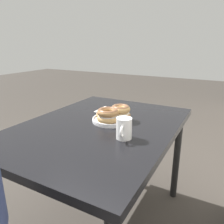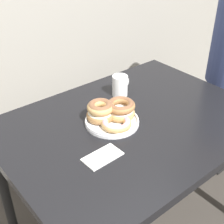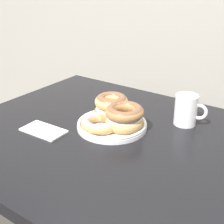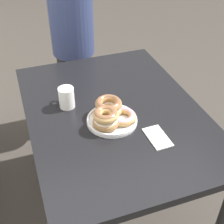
{
  "view_description": "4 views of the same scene",
  "coord_description": "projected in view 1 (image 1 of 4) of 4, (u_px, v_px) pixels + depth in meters",
  "views": [
    {
      "loc": [
        1.03,
        0.95,
        1.2
      ],
      "look_at": [
        -0.08,
        0.34,
        0.79
      ],
      "focal_mm": 35.0,
      "sensor_mm": 36.0,
      "label": 1
    },
    {
      "loc": [
        -0.82,
        -0.55,
        1.53
      ],
      "look_at": [
        -0.08,
        0.34,
        0.79
      ],
      "focal_mm": 50.0,
      "sensor_mm": 36.0,
      "label": 2
    },
    {
      "loc": [
        0.47,
        -0.45,
        1.23
      ],
      "look_at": [
        -0.08,
        0.34,
        0.79
      ],
      "focal_mm": 50.0,
      "sensor_mm": 36.0,
      "label": 3
    },
    {
      "loc": [
        -1.18,
        0.73,
        1.68
      ],
      "look_at": [
        -0.08,
        0.34,
        0.79
      ],
      "focal_mm": 50.0,
      "sensor_mm": 36.0,
      "label": 4
    }
  ],
  "objects": [
    {
      "name": "dining_table",
      "position": [
        99.0,
        136.0,
        1.32
      ],
      "size": [
        1.18,
        0.86,
        0.73
      ],
      "color": "black",
      "rests_on": "ground_plane"
    },
    {
      "name": "napkin",
      "position": [
        104.0,
        110.0,
        1.57
      ],
      "size": [
        0.16,
        0.09,
        0.01
      ],
      "color": "white",
      "rests_on": "dining_table"
    },
    {
      "name": "donut_plate",
      "position": [
        113.0,
        115.0,
        1.33
      ],
      "size": [
        0.26,
        0.26,
        0.1
      ],
      "color": "white",
      "rests_on": "dining_table"
    },
    {
      "name": "ground_plane",
      "position": [
        67.0,
        208.0,
        1.66
      ],
      "size": [
        14.0,
        14.0,
        0.0
      ],
      "primitive_type": "plane",
      "color": "#38332D"
    },
    {
      "name": "coffee_mug",
      "position": [
        124.0,
        128.0,
        1.09
      ],
      "size": [
        0.11,
        0.08,
        0.11
      ],
      "color": "white",
      "rests_on": "dining_table"
    }
  ]
}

